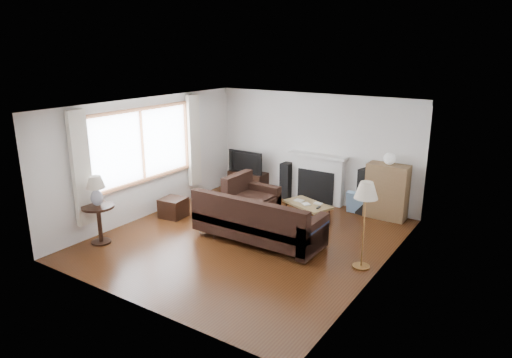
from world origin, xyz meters
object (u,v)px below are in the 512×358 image
Objects in this scene: sectional_sofa at (258,219)px; coffee_table at (307,212)px; floor_lamp at (364,226)px; bookshelf at (387,191)px; tv_stand at (248,181)px; side_table at (100,224)px.

sectional_sofa reaches higher than coffee_table.
floor_lamp is (1.99, 0.04, 0.31)m from sectional_sofa.
bookshelf reaches higher than coffee_table.
bookshelf is 1.19× the size of coffee_table.
tv_stand reaches higher than coffee_table.
sectional_sofa reaches higher than tv_stand.
floor_lamp is at bearing 1.28° from sectional_sofa.
coffee_table is 2.26m from floor_lamp.
floor_lamp reaches higher than sectional_sofa.
floor_lamp reaches higher than tv_stand.
bookshelf is at bearing 57.56° from sectional_sofa.
bookshelf is at bearing 0.32° from tv_stand.
side_table is (-2.38, -1.67, -0.06)m from sectional_sofa.
tv_stand is at bearing 83.66° from side_table.
bookshelf is 2.96m from sectional_sofa.
tv_stand is at bearing 127.81° from sectional_sofa.
sectional_sofa reaches higher than side_table.
bookshelf is at bearing 59.68° from coffee_table.
sectional_sofa is at bearing -52.19° from tv_stand.
side_table is (-4.37, -1.71, -0.37)m from floor_lamp.
tv_stand is at bearing -179.68° from bookshelf.
floor_lamp is at bearing -80.56° from bookshelf.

